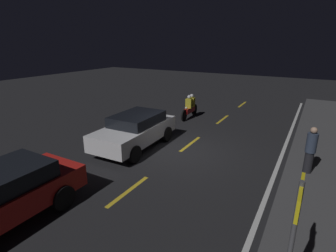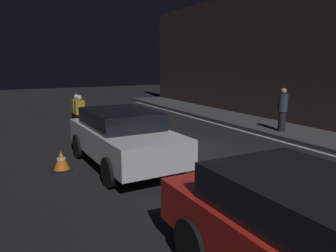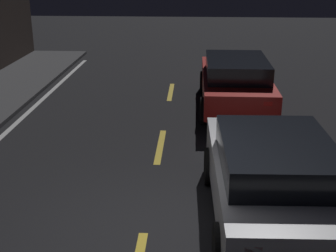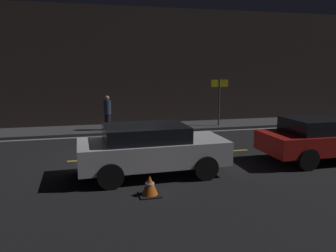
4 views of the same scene
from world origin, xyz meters
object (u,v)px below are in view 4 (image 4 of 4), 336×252
at_px(pedestrian, 107,113).
at_px(traffic_cone_near, 150,186).
at_px(sedan_white, 151,148).
at_px(taxi_red, 328,137).
at_px(shop_sign, 219,93).

bearing_deg(pedestrian, traffic_cone_near, -86.53).
xyz_separation_m(sedan_white, traffic_cone_near, (-0.33, -1.54, -0.55)).
xyz_separation_m(sedan_white, taxi_red, (5.99, 0.10, -0.01)).
distance_m(traffic_cone_near, shop_sign, 9.69).
relative_size(traffic_cone_near, shop_sign, 0.22).
relative_size(sedan_white, taxi_red, 0.92).
xyz_separation_m(taxi_red, pedestrian, (-6.82, 6.56, 0.16)).
relative_size(taxi_red, shop_sign, 1.91).
bearing_deg(shop_sign, taxi_red, -79.28).
bearing_deg(taxi_red, pedestrian, 136.35).
xyz_separation_m(traffic_cone_near, shop_sign, (5.10, 8.09, 1.56)).
height_order(sedan_white, pedestrian, pedestrian).
relative_size(taxi_red, traffic_cone_near, 8.88).
height_order(traffic_cone_near, pedestrian, pedestrian).
bearing_deg(sedan_white, traffic_cone_near, -103.85).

